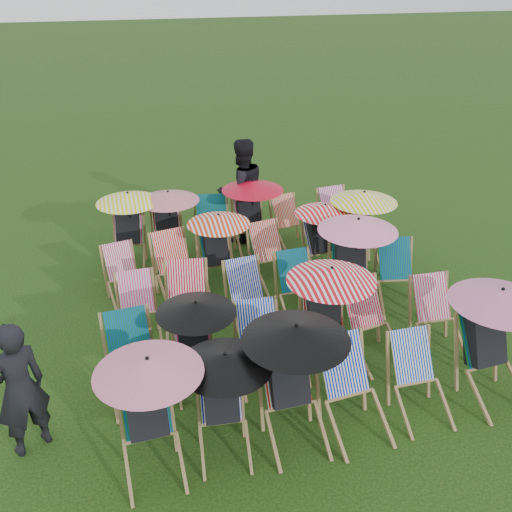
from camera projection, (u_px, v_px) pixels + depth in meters
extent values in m
plane|color=black|center=(271.00, 322.00, 8.43)|extent=(100.00, 100.00, 0.00)
cube|color=#096330|center=(146.00, 406.00, 5.92)|extent=(0.49, 0.37, 0.57)
cube|color=black|center=(146.00, 410.00, 5.88)|extent=(0.42, 0.43, 0.60)
sphere|color=tan|center=(142.00, 380.00, 5.82)|extent=(0.21, 0.21, 0.21)
cylinder|color=black|center=(151.00, 391.00, 5.74)|extent=(0.03, 0.03, 0.70)
cone|color=#DB708D|center=(148.00, 366.00, 5.59)|extent=(1.10, 1.10, 0.17)
cube|color=#08068E|center=(220.00, 395.00, 6.16)|extent=(0.47, 0.36, 0.52)
cube|color=black|center=(221.00, 398.00, 6.12)|extent=(0.40, 0.41, 0.54)
sphere|color=tan|center=(219.00, 371.00, 6.07)|extent=(0.19, 0.19, 0.19)
cylinder|color=black|center=(226.00, 382.00, 5.99)|extent=(0.03, 0.03, 0.64)
cone|color=black|center=(225.00, 360.00, 5.85)|extent=(1.00, 1.00, 0.15)
cube|color=red|center=(286.00, 375.00, 6.31)|extent=(0.52, 0.39, 0.61)
cube|color=black|center=(287.00, 378.00, 6.27)|extent=(0.43, 0.45, 0.64)
sphere|color=tan|center=(285.00, 348.00, 6.21)|extent=(0.22, 0.22, 0.22)
cylinder|color=black|center=(295.00, 359.00, 6.12)|extent=(0.03, 0.03, 0.74)
cone|color=black|center=(296.00, 333.00, 5.96)|extent=(1.17, 1.17, 0.18)
cube|color=#071F95|center=(343.00, 364.00, 6.44)|extent=(0.56, 0.43, 0.62)
cube|color=#072D97|center=(412.00, 355.00, 6.69)|extent=(0.48, 0.35, 0.57)
cube|color=#096125|center=(481.00, 337.00, 6.92)|extent=(0.54, 0.42, 0.61)
cube|color=black|center=(484.00, 340.00, 6.88)|extent=(0.46, 0.47, 0.64)
sphere|color=tan|center=(484.00, 312.00, 6.81)|extent=(0.23, 0.23, 0.23)
cylinder|color=black|center=(496.00, 321.00, 6.73)|extent=(0.03, 0.03, 0.75)
cone|color=#CE6999|center=(501.00, 296.00, 6.57)|extent=(1.18, 1.18, 0.18)
cube|color=#085E39|center=(128.00, 337.00, 6.95)|extent=(0.54, 0.42, 0.61)
cube|color=#F83187|center=(193.00, 340.00, 7.09)|extent=(0.44, 0.33, 0.51)
cube|color=black|center=(193.00, 342.00, 7.05)|extent=(0.37, 0.38, 0.53)
sphere|color=tan|center=(191.00, 319.00, 7.00)|extent=(0.19, 0.19, 0.19)
cylinder|color=black|center=(197.00, 327.00, 6.92)|extent=(0.03, 0.03, 0.62)
cone|color=black|center=(196.00, 307.00, 6.79)|extent=(0.98, 0.98, 0.15)
cube|color=#082CB0|center=(257.00, 324.00, 7.24)|extent=(0.51, 0.39, 0.58)
cube|color=red|center=(323.00, 311.00, 7.48)|extent=(0.55, 0.44, 0.59)
cube|color=black|center=(323.00, 314.00, 7.43)|extent=(0.47, 0.49, 0.62)
sphere|color=tan|center=(323.00, 288.00, 7.37)|extent=(0.22, 0.22, 0.22)
cylinder|color=black|center=(330.00, 297.00, 7.28)|extent=(0.03, 0.03, 0.73)
cone|color=red|center=(332.00, 274.00, 7.12)|extent=(1.14, 1.14, 0.18)
cube|color=red|center=(363.00, 303.00, 7.64)|extent=(0.57, 0.46, 0.61)
cube|color=#D62A66|center=(432.00, 297.00, 7.83)|extent=(0.50, 0.38, 0.58)
cube|color=#F0307E|center=(136.00, 292.00, 8.00)|extent=(0.47, 0.34, 0.55)
cube|color=red|center=(186.00, 284.00, 8.06)|extent=(0.57, 0.46, 0.62)
cube|color=#06138D|center=(244.00, 279.00, 8.29)|extent=(0.51, 0.40, 0.57)
cube|color=#096636|center=(294.00, 271.00, 8.51)|extent=(0.49, 0.37, 0.57)
cube|color=#0A6F3D|center=(349.00, 260.00, 8.72)|extent=(0.58, 0.47, 0.62)
cube|color=black|center=(350.00, 261.00, 8.67)|extent=(0.51, 0.52, 0.64)
sphere|color=tan|center=(350.00, 238.00, 8.61)|extent=(0.23, 0.23, 0.23)
cylinder|color=black|center=(356.00, 246.00, 8.51)|extent=(0.03, 0.03, 0.75)
cone|color=pink|center=(358.00, 225.00, 8.35)|extent=(1.18, 1.18, 0.18)
cube|color=#0B7738|center=(395.00, 259.00, 8.80)|extent=(0.56, 0.46, 0.59)
cube|color=#D02965|center=(119.00, 261.00, 8.91)|extent=(0.49, 0.40, 0.52)
cube|color=red|center=(171.00, 251.00, 9.02)|extent=(0.57, 0.46, 0.60)
cube|color=#0A703C|center=(215.00, 248.00, 9.30)|extent=(0.46, 0.35, 0.52)
cube|color=black|center=(216.00, 249.00, 9.27)|extent=(0.39, 0.40, 0.55)
sphere|color=tan|center=(214.00, 231.00, 9.21)|extent=(0.19, 0.19, 0.19)
cylinder|color=black|center=(219.00, 236.00, 9.14)|extent=(0.03, 0.03, 0.64)
cone|color=red|center=(219.00, 219.00, 9.00)|extent=(1.01, 1.01, 0.16)
cube|color=red|center=(266.00, 241.00, 9.38)|extent=(0.55, 0.45, 0.59)
cube|color=#070891|center=(318.00, 237.00, 9.70)|extent=(0.48, 0.39, 0.52)
cube|color=black|center=(319.00, 238.00, 9.66)|extent=(0.42, 0.43, 0.54)
sphere|color=tan|center=(317.00, 220.00, 9.60)|extent=(0.19, 0.19, 0.19)
cylinder|color=black|center=(324.00, 225.00, 9.54)|extent=(0.03, 0.03, 0.64)
cone|color=red|center=(325.00, 209.00, 9.41)|extent=(1.00, 1.00, 0.15)
cube|color=#F20831|center=(356.00, 227.00, 9.85)|extent=(0.50, 0.37, 0.58)
cube|color=black|center=(357.00, 229.00, 9.81)|extent=(0.42, 0.43, 0.61)
sphere|color=tan|center=(356.00, 209.00, 9.75)|extent=(0.21, 0.21, 0.21)
cylinder|color=black|center=(362.00, 215.00, 9.66)|extent=(0.03, 0.03, 0.72)
cone|color=yellow|center=(364.00, 197.00, 9.51)|extent=(1.13, 1.13, 0.17)
cube|color=#EE2F90|center=(128.00, 227.00, 9.95)|extent=(0.53, 0.42, 0.56)
cube|color=black|center=(128.00, 228.00, 9.91)|extent=(0.46, 0.47, 0.59)
sphere|color=tan|center=(127.00, 209.00, 9.85)|extent=(0.21, 0.21, 0.21)
cylinder|color=black|center=(130.00, 215.00, 9.76)|extent=(0.03, 0.03, 0.69)
cone|color=#F0EC0C|center=(128.00, 198.00, 9.61)|extent=(1.08, 1.08, 0.17)
cube|color=red|center=(167.00, 224.00, 10.06)|extent=(0.48, 0.36, 0.55)
cube|color=black|center=(167.00, 226.00, 10.02)|extent=(0.40, 0.42, 0.58)
sphere|color=tan|center=(165.00, 208.00, 9.96)|extent=(0.20, 0.20, 0.20)
cylinder|color=black|center=(169.00, 213.00, 9.88)|extent=(0.03, 0.03, 0.67)
cone|color=#CE697A|center=(168.00, 196.00, 9.74)|extent=(1.06, 1.06, 0.16)
cube|color=#095E24|center=(212.00, 214.00, 10.25)|extent=(0.58, 0.46, 0.63)
cube|color=#D82B65|center=(248.00, 214.00, 10.40)|extent=(0.49, 0.36, 0.57)
cube|color=black|center=(249.00, 215.00, 10.36)|extent=(0.41, 0.42, 0.60)
sphere|color=tan|center=(247.00, 197.00, 10.30)|extent=(0.21, 0.21, 0.21)
cylinder|color=black|center=(253.00, 202.00, 10.22)|extent=(0.03, 0.03, 0.70)
cone|color=red|center=(253.00, 185.00, 10.07)|extent=(1.10, 1.10, 0.17)
cube|color=#F23108|center=(285.00, 210.00, 10.64)|extent=(0.51, 0.41, 0.54)
cube|color=#D62A93|center=(334.00, 204.00, 10.78)|extent=(0.54, 0.42, 0.60)
imported|color=black|center=(19.00, 389.00, 5.91)|extent=(0.70, 0.63, 1.61)
imported|color=black|center=(241.00, 191.00, 10.50)|extent=(1.11, 0.96, 1.96)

